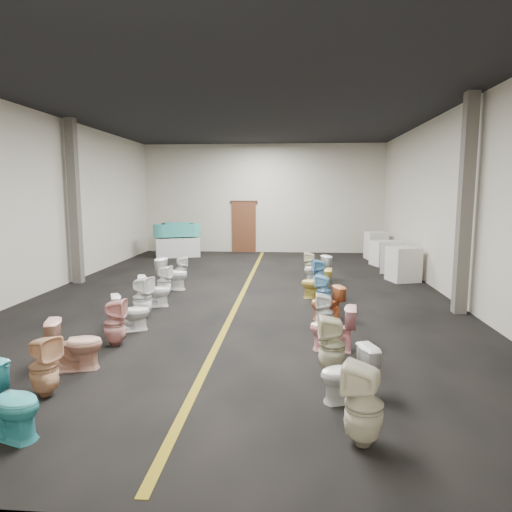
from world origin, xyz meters
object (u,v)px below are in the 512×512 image
object	(u,v)px
appliance_crate_c	(384,253)
toilet_left_3	(115,323)
toilet_left_8	(172,274)
toilet_left_5	(142,297)
display_table	(178,247)
appliance_crate_b	(392,257)
toilet_right_3	(333,328)
toilet_right_5	(327,303)
toilet_right_8	(319,274)
toilet_right_0	(364,405)
toilet_left_1	(44,366)
toilet_right_7	(317,283)
appliance_crate_d	(376,246)
toilet_left_0	(9,402)
toilet_left_4	(131,312)
toilet_right_1	(348,374)
toilet_left_6	(154,291)
toilet_right_6	(324,291)
toilet_right_9	(317,269)
toilet_left_7	(164,281)
toilet_right_10	(310,265)
bathtub	(177,229)
toilet_left_9	(181,269)
toilet_left_2	(75,344)
toilet_right_4	(325,313)
appliance_crate_a	(403,264)
toilet_right_2	(332,345)

from	to	relation	value
appliance_crate_c	toilet_left_3	bearing A→B (deg)	-124.46
toilet_left_8	toilet_left_5	bearing A→B (deg)	-168.10
display_table	appliance_crate_b	bearing A→B (deg)	-21.23
toilet_right_3	toilet_right_5	bearing A→B (deg)	-174.49
toilet_right_8	toilet_right_0	bearing A→B (deg)	-9.04
toilet_left_1	toilet_left_8	xyz separation A→B (m)	(-0.05, 6.33, 0.02)
toilet_right_7	appliance_crate_d	bearing A→B (deg)	165.66
toilet_left_0	toilet_left_4	world-z (taller)	toilet_left_0
appliance_crate_b	toilet_right_1	distance (m)	9.54
appliance_crate_c	toilet_right_5	xyz separation A→B (m)	(-2.46, -6.96, -0.09)
toilet_left_6	toilet_right_8	bearing A→B (deg)	-77.61
toilet_right_6	toilet_right_9	distance (m)	2.77
toilet_right_9	display_table	bearing A→B (deg)	-155.17
toilet_left_7	toilet_right_0	xyz separation A→B (m)	(3.81, -6.29, 0.05)
toilet_right_8	toilet_right_10	bearing A→B (deg)	176.34
bathtub	appliance_crate_d	bearing A→B (deg)	-23.14
toilet_left_9	toilet_right_8	world-z (taller)	toilet_right_8
toilet_left_6	toilet_right_8	distance (m)	4.29
toilet_left_2	toilet_right_4	size ratio (longest dim) A/B	1.05
toilet_left_5	toilet_left_6	bearing A→B (deg)	18.05
toilet_right_5	toilet_right_7	bearing A→B (deg)	164.89
appliance_crate_b	toilet_right_4	size ratio (longest dim) A/B	1.39
toilet_left_5	toilet_left_8	world-z (taller)	toilet_left_5
toilet_left_4	toilet_right_3	distance (m)	3.68
appliance_crate_c	toilet_left_0	size ratio (longest dim) A/B	1.10
appliance_crate_d	toilet_right_0	world-z (taller)	appliance_crate_d
appliance_crate_d	toilet_right_6	xyz separation A→B (m)	(-2.46, -7.52, -0.15)
toilet_left_9	appliance_crate_a	bearing A→B (deg)	-105.63
toilet_right_8	appliance_crate_b	bearing A→B (deg)	129.40
toilet_right_5	appliance_crate_c	bearing A→B (deg)	141.73
display_table	appliance_crate_a	xyz separation A→B (m)	(7.67, -4.40, 0.12)
appliance_crate_c	toilet_right_1	bearing A→B (deg)	-103.20
toilet_left_8	toilet_right_2	size ratio (longest dim) A/B	0.98
toilet_left_7	toilet_right_9	size ratio (longest dim) A/B	1.01
toilet_left_4	toilet_right_4	distance (m)	3.54
toilet_left_3	toilet_right_5	world-z (taller)	toilet_left_3
toilet_left_2	toilet_right_1	bearing A→B (deg)	-118.10
appliance_crate_b	toilet_right_10	bearing A→B (deg)	-159.10
toilet_right_5	appliance_crate_a	bearing A→B (deg)	130.56
appliance_crate_d	toilet_right_0	distance (m)	13.33
bathtub	appliance_crate_d	distance (m)	7.69
appliance_crate_d	toilet_right_4	size ratio (longest dim) A/B	1.43
toilet_left_6	toilet_right_9	size ratio (longest dim) A/B	0.94
display_table	appliance_crate_b	size ratio (longest dim) A/B	1.68
bathtub	toilet_left_1	bearing A→B (deg)	-106.06
toilet_right_8	toilet_left_2	bearing A→B (deg)	-42.65
toilet_right_0	toilet_right_8	xyz separation A→B (m)	(-0.00, 7.42, -0.03)
appliance_crate_d	toilet_right_2	world-z (taller)	appliance_crate_d
toilet_left_1	toilet_left_5	distance (m)	3.58
appliance_crate_b	appliance_crate_d	bearing A→B (deg)	90.00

